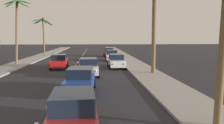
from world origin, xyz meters
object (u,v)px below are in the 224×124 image
sedan_fifth_in_queue (89,67)px  palm_left_third (17,15)px  sedan_third_in_queue (80,80)px  sedan_parked_mid_kerb (116,61)px  palm_right_second (154,11)px  sedan_oncoming_far (59,61)px  sedan_parked_far_kerb (112,55)px  palm_left_farthest (43,27)px  sedan_parked_nearest_kerb (109,52)px  sedan_lead_at_stop_bar (73,114)px

sedan_fifth_in_queue → palm_left_third: palm_left_third is taller
sedan_third_in_queue → sedan_parked_mid_kerb: size_ratio=1.01×
sedan_third_in_queue → palm_left_third: size_ratio=0.51×
sedan_third_in_queue → palm_right_second: palm_right_second is taller
sedan_oncoming_far → sedan_parked_far_kerb: (6.91, 8.32, 0.00)m
sedan_oncoming_far → palm_left_third: 9.17m
sedan_parked_mid_kerb → palm_left_farthest: palm_left_farthest is taller
sedan_parked_nearest_kerb → palm_right_second: bearing=-81.1°
sedan_third_in_queue → palm_left_third: (-9.24, 16.23, 5.72)m
sedan_lead_at_stop_bar → palm_left_third: palm_left_third is taller
sedan_lead_at_stop_bar → sedan_parked_far_kerb: 27.68m
sedan_parked_far_kerb → palm_left_third: bearing=-161.4°
sedan_lead_at_stop_bar → sedan_parked_far_kerb: same height
sedan_fifth_in_queue → palm_left_farthest: bearing=111.7°
sedan_oncoming_far → palm_right_second: bearing=-25.7°
sedan_third_in_queue → sedan_oncoming_far: (-3.29, 12.23, 0.00)m
sedan_third_in_queue → sedan_oncoming_far: 12.66m
sedan_fifth_in_queue → palm_right_second: 8.51m
sedan_lead_at_stop_bar → palm_left_third: 25.64m
sedan_lead_at_stop_bar → sedan_third_in_queue: bearing=91.5°
sedan_third_in_queue → sedan_parked_mid_kerb: 12.54m
sedan_parked_far_kerb → palm_left_farthest: 16.87m
sedan_third_in_queue → palm_right_second: (6.87, 7.33, 5.46)m
palm_left_third → sedan_parked_nearest_kerb: bearing=42.8°
sedan_parked_mid_kerb → sedan_parked_far_kerb: (0.09, 8.53, 0.00)m
sedan_parked_far_kerb → sedan_parked_nearest_kerb: bearing=90.1°
sedan_lead_at_stop_bar → palm_right_second: bearing=64.9°
sedan_parked_mid_kerb → sedan_parked_nearest_kerb: bearing=89.7°
sedan_third_in_queue → sedan_oncoming_far: size_ratio=1.00×
sedan_fifth_in_queue → palm_left_third: (-9.60, 9.32, 5.72)m
sedan_third_in_queue → palm_left_farthest: bearing=106.5°
sedan_oncoming_far → sedan_lead_at_stop_bar: bearing=-79.7°
sedan_parked_mid_kerb → palm_left_farthest: bearing=124.2°
sedan_fifth_in_queue → sedan_parked_far_kerb: (3.26, 13.64, 0.00)m
sedan_fifth_in_queue → sedan_parked_nearest_kerb: 21.46m
sedan_parked_nearest_kerb → sedan_parked_far_kerb: (0.02, -7.58, 0.00)m
sedan_parked_mid_kerb → palm_left_third: size_ratio=0.51×
palm_left_farthest → palm_right_second: 28.21m
sedan_parked_nearest_kerb → palm_left_farthest: 13.76m
sedan_lead_at_stop_bar → palm_left_third: (-9.42, 23.15, 5.72)m
sedan_lead_at_stop_bar → sedan_oncoming_far: bearing=100.3°
sedan_lead_at_stop_bar → sedan_fifth_in_queue: 13.83m
sedan_parked_far_kerb → palm_left_third: palm_left_third is taller
sedan_fifth_in_queue → sedan_parked_mid_kerb: size_ratio=1.00×
sedan_parked_nearest_kerb → palm_left_third: size_ratio=0.51×
sedan_oncoming_far → sedan_parked_far_kerb: same height
sedan_lead_at_stop_bar → sedan_parked_far_kerb: (3.44, 27.47, 0.00)m
palm_left_farthest → palm_left_third: bearing=-90.7°
sedan_fifth_in_queue → sedan_parked_far_kerb: 14.02m
sedan_oncoming_far → palm_left_third: size_ratio=0.51×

